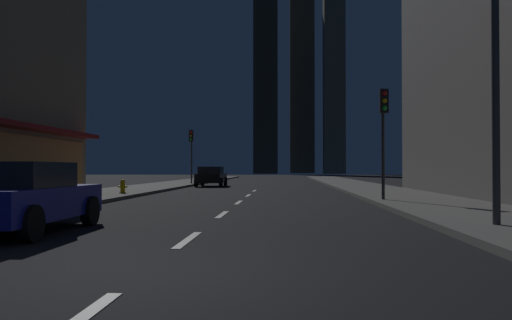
# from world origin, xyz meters

# --- Properties ---
(ground_plane) EXTENTS (78.00, 136.00, 0.10)m
(ground_plane) POSITION_xyz_m (0.00, 32.00, -0.05)
(ground_plane) COLOR black
(sidewalk_right) EXTENTS (4.00, 76.00, 0.15)m
(sidewalk_right) POSITION_xyz_m (7.00, 32.00, 0.07)
(sidewalk_right) COLOR #605E59
(sidewalk_right) RESTS_ON ground
(sidewalk_left) EXTENTS (4.00, 76.00, 0.15)m
(sidewalk_left) POSITION_xyz_m (-7.00, 32.00, 0.07)
(sidewalk_left) COLOR #605E59
(sidewalk_left) RESTS_ON ground
(lane_marking_center) EXTENTS (0.16, 28.20, 0.01)m
(lane_marking_center) POSITION_xyz_m (0.00, 11.00, 0.01)
(lane_marking_center) COLOR silver
(lane_marking_center) RESTS_ON ground
(skyscraper_distant_tall) EXTENTS (5.86, 8.84, 65.06)m
(skyscraper_distant_tall) POSITION_xyz_m (-2.98, 123.15, 32.53)
(skyscraper_distant_tall) COLOR #302D24
(skyscraper_distant_tall) RESTS_ON ground
(skyscraper_distant_mid) EXTENTS (6.74, 5.27, 49.52)m
(skyscraper_distant_mid) POSITION_xyz_m (6.57, 137.79, 24.76)
(skyscraper_distant_mid) COLOR #3C392D
(skyscraper_distant_mid) RESTS_ON ground
(skyscraper_distant_short) EXTENTS (5.01, 6.05, 46.78)m
(skyscraper_distant_short) POSITION_xyz_m (13.72, 120.02, 23.39)
(skyscraper_distant_short) COLOR brown
(skyscraper_distant_short) RESTS_ON ground
(car_parked_near) EXTENTS (1.98, 4.24, 1.45)m
(car_parked_near) POSITION_xyz_m (-3.60, 4.04, 0.74)
(car_parked_near) COLOR navy
(car_parked_near) RESTS_ON ground
(car_parked_far) EXTENTS (1.98, 4.24, 1.45)m
(car_parked_far) POSITION_xyz_m (-3.60, 31.31, 0.74)
(car_parked_far) COLOR black
(car_parked_far) RESTS_ON ground
(fire_hydrant_far_left) EXTENTS (0.42, 0.30, 0.65)m
(fire_hydrant_far_left) POSITION_xyz_m (-5.90, 17.88, 0.45)
(fire_hydrant_far_left) COLOR gold
(fire_hydrant_far_left) RESTS_ON sidewalk_left
(traffic_light_near_right) EXTENTS (0.32, 0.48, 4.20)m
(traffic_light_near_right) POSITION_xyz_m (5.50, 13.42, 3.19)
(traffic_light_near_right) COLOR #2D2D2D
(traffic_light_near_right) RESTS_ON sidewalk_right
(traffic_light_far_left) EXTENTS (0.32, 0.48, 4.20)m
(traffic_light_far_left) POSITION_xyz_m (-5.50, 33.63, 3.19)
(traffic_light_far_left) COLOR #2D2D2D
(traffic_light_far_left) RESTS_ON sidewalk_left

